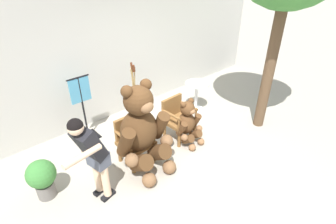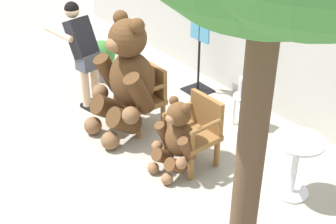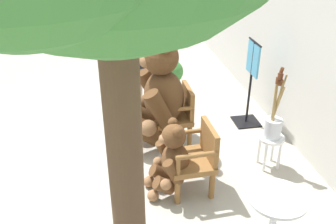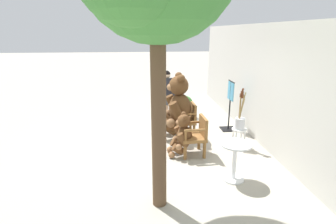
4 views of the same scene
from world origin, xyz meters
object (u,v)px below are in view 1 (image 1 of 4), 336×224
object	(u,v)px
person_visitor	(91,153)
brush_bucket	(135,94)
wooden_chair_left	(134,139)
round_side_table	(196,93)
teddy_bear_small	(188,123)
clothing_display_stand	(83,107)
potted_plant	(42,177)
white_stool	(136,107)
teddy_bear_large	(142,130)
wooden_chair_right	(177,117)

from	to	relation	value
person_visitor	brush_bucket	world-z (taller)	person_visitor
wooden_chair_left	round_side_table	distance (m)	2.26
teddy_bear_small	person_visitor	bearing A→B (deg)	-177.68
clothing_display_stand	brush_bucket	bearing A→B (deg)	-7.25
potted_plant	white_stool	bearing A→B (deg)	19.57
teddy_bear_large	potted_plant	xyz separation A→B (m)	(-1.55, 0.50, -0.41)
teddy_bear_small	white_stool	distance (m)	1.40
teddy_bear_large	person_visitor	bearing A→B (deg)	-173.66
potted_plant	clothing_display_stand	distance (m)	1.62
teddy_bear_large	person_visitor	world-z (taller)	teddy_bear_large
person_visitor	round_side_table	world-z (taller)	person_visitor
teddy_bear_large	potted_plant	bearing A→B (deg)	162.11
brush_bucket	wooden_chair_right	bearing A→B (deg)	-77.12
brush_bucket	clothing_display_stand	distance (m)	1.17
wooden_chair_right	clothing_display_stand	distance (m)	1.89
round_side_table	potted_plant	size ratio (longest dim) A/B	1.06
round_side_table	potted_plant	bearing A→B (deg)	-176.03
teddy_bear_large	person_visitor	size ratio (longest dim) A/B	1.06
wooden_chair_right	white_stool	xyz separation A→B (m)	(-0.24, 1.08, -0.11)
teddy_bear_large	person_visitor	distance (m)	0.98
teddy_bear_large	round_side_table	distance (m)	2.36
wooden_chair_right	teddy_bear_small	bearing A→B (deg)	-89.15
wooden_chair_left	teddy_bear_small	size ratio (longest dim) A/B	0.90
round_side_table	clothing_display_stand	distance (m)	2.64
wooden_chair_right	teddy_bear_small	world-z (taller)	teddy_bear_small
wooden_chair_left	brush_bucket	distance (m)	1.39
potted_plant	teddy_bear_small	bearing A→B (deg)	-11.20
teddy_bear_large	potted_plant	world-z (taller)	teddy_bear_large
wooden_chair_right	wooden_chair_left	bearing A→B (deg)	180.00
brush_bucket	clothing_display_stand	world-z (taller)	brush_bucket
teddy_bear_large	clothing_display_stand	bearing A→B (deg)	101.82
wooden_chair_left	clothing_display_stand	world-z (taller)	clothing_display_stand
teddy_bear_large	teddy_bear_small	xyz separation A→B (m)	(1.10, -0.02, -0.33)
teddy_bear_small	brush_bucket	size ratio (longest dim) A/B	1.01
white_stool	brush_bucket	size ratio (longest dim) A/B	0.48
potted_plant	wooden_chair_left	bearing A→B (deg)	-8.48
clothing_display_stand	teddy_bear_large	bearing A→B (deg)	-78.18
teddy_bear_large	white_stool	world-z (taller)	teddy_bear_large
teddy_bear_small	round_side_table	bearing A→B (deg)	35.37
wooden_chair_left	white_stool	size ratio (longest dim) A/B	1.87
white_stool	round_side_table	distance (m)	1.48
teddy_bear_large	clothing_display_stand	world-z (taller)	teddy_bear_large
brush_bucket	white_stool	bearing A→B (deg)	3.75
teddy_bear_large	white_stool	size ratio (longest dim) A/B	3.56
wooden_chair_left	white_stool	distance (m)	1.38
wooden_chair_left	round_side_table	size ratio (longest dim) A/B	1.19
teddy_bear_large	clothing_display_stand	size ratio (longest dim) A/B	1.20
teddy_bear_small	person_visitor	world-z (taller)	person_visitor
brush_bucket	potted_plant	xyz separation A→B (m)	(-2.40, -0.85, -0.27)
teddy_bear_large	wooden_chair_right	bearing A→B (deg)	13.86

